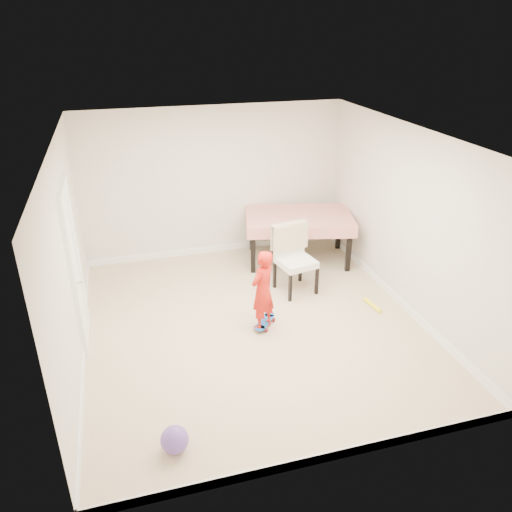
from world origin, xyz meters
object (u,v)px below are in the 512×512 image
object	(u,v)px
dining_chair	(296,260)
child	(263,293)
skateboard	(265,323)
balloon	(175,440)
dining_table	(298,237)

from	to	relation	value
dining_chair	child	xyz separation A→B (m)	(-0.80, -0.88, 0.04)
skateboard	balloon	distance (m)	2.40
dining_table	skateboard	bearing A→B (deg)	-107.95
skateboard	dining_table	bearing A→B (deg)	6.99
child	balloon	world-z (taller)	child
skateboard	balloon	xyz separation A→B (m)	(-1.49, -1.88, 0.10)
dining_chair	skateboard	size ratio (longest dim) A/B	2.08
balloon	child	bearing A→B (deg)	51.68
dining_table	balloon	xyz separation A→B (m)	(-2.65, -3.74, -0.28)
dining_chair	skateboard	distance (m)	1.21
child	dining_chair	bearing A→B (deg)	-168.49
dining_chair	dining_table	bearing A→B (deg)	56.60
skateboard	child	bearing A→B (deg)	179.63
dining_table	dining_chair	distance (m)	1.13
dining_table	dining_chair	xyz separation A→B (m)	(-0.42, -1.04, 0.11)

